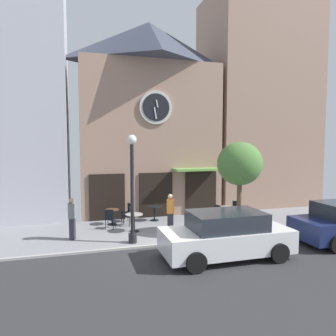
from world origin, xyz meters
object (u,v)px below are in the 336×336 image
(cafe_table_center_right, at_px, (112,214))
(cafe_table_leftmost, at_px, (134,219))
(cafe_chair_mid_row, at_px, (229,215))
(cafe_chair_under_awning, at_px, (127,211))
(street_tree, at_px, (240,164))
(pedestrian_orange, at_px, (170,213))
(cafe_chair_right_end, at_px, (110,217))
(cafe_table_near_curb, at_px, (204,216))
(cafe_table_center_left, at_px, (227,212))
(cafe_table_rightmost, at_px, (154,210))
(parked_car_white, at_px, (226,235))
(street_lamp, at_px, (132,189))
(pedestrian_grey, at_px, (72,218))
(cafe_chair_curbside, at_px, (236,209))
(cafe_chair_corner, at_px, (128,214))
(cafe_chair_left_end, at_px, (216,213))

(cafe_table_center_right, xyz_separation_m, cafe_table_leftmost, (0.80, -1.44, 0.07))
(cafe_chair_mid_row, relative_size, cafe_chair_under_awning, 1.00)
(street_tree, distance_m, pedestrian_orange, 3.54)
(cafe_chair_right_end, xyz_separation_m, cafe_chair_under_awning, (0.96, 1.13, 0.00))
(cafe_table_near_curb, distance_m, cafe_chair_right_end, 4.23)
(cafe_table_center_left, bearing_deg, cafe_chair_right_end, 177.03)
(cafe_table_rightmost, distance_m, parked_car_white, 5.60)
(street_lamp, xyz_separation_m, cafe_chair_right_end, (-0.66, 2.14, -1.57))
(cafe_chair_right_end, relative_size, cafe_chair_mid_row, 1.00)
(cafe_table_near_curb, xyz_separation_m, pedestrian_grey, (-5.72, -0.23, 0.35))
(street_lamp, height_order, cafe_table_rightmost, street_lamp)
(cafe_chair_curbside, bearing_deg, cafe_table_leftmost, -171.47)
(cafe_chair_right_end, bearing_deg, street_tree, -24.52)
(street_lamp, distance_m, cafe_table_center_right, 3.37)
(cafe_table_near_curb, distance_m, cafe_chair_mid_row, 1.19)
(cafe_chair_corner, bearing_deg, cafe_table_center_right, 149.02)
(parked_car_white, bearing_deg, cafe_table_leftmost, 122.11)
(cafe_table_near_curb, distance_m, cafe_chair_curbside, 2.33)
(cafe_table_rightmost, relative_size, cafe_table_center_left, 0.95)
(cafe_table_near_curb, relative_size, cafe_chair_right_end, 0.83)
(cafe_table_rightmost, bearing_deg, street_lamp, -117.35)
(cafe_chair_mid_row, relative_size, parked_car_white, 0.21)
(cafe_table_leftmost, height_order, pedestrian_grey, pedestrian_grey)
(street_tree, xyz_separation_m, cafe_table_center_left, (0.49, 2.03, -2.45))
(cafe_table_center_right, height_order, cafe_chair_mid_row, cafe_chair_mid_row)
(pedestrian_orange, relative_size, parked_car_white, 0.39)
(cafe_chair_curbside, bearing_deg, cafe_chair_left_end, -155.26)
(cafe_table_near_curb, bearing_deg, cafe_table_leftmost, 177.00)
(cafe_chair_right_end, height_order, cafe_chair_mid_row, same)
(cafe_table_rightmost, distance_m, cafe_chair_corner, 1.51)
(cafe_chair_left_end, relative_size, pedestrian_orange, 0.54)
(cafe_chair_corner, xyz_separation_m, pedestrian_orange, (1.56, -1.64, 0.33))
(cafe_table_center_left, bearing_deg, parked_car_white, -117.13)
(street_tree, distance_m, cafe_table_near_curb, 3.02)
(cafe_table_leftmost, distance_m, cafe_table_near_curb, 3.17)
(cafe_chair_left_end, bearing_deg, street_tree, -84.30)
(pedestrian_grey, bearing_deg, parked_car_white, -34.86)
(cafe_chair_curbside, bearing_deg, cafe_table_center_left, -148.19)
(cafe_table_center_right, distance_m, cafe_chair_corner, 0.81)
(street_lamp, height_order, parked_car_white, street_lamp)
(cafe_table_leftmost, xyz_separation_m, pedestrian_grey, (-2.55, -0.40, 0.30))
(cafe_chair_left_end, relative_size, cafe_chair_under_awning, 1.00)
(cafe_table_center_right, relative_size, cafe_table_leftmost, 0.94)
(cafe_table_center_right, xyz_separation_m, cafe_chair_right_end, (-0.18, -0.78, 0.04))
(cafe_chair_mid_row, bearing_deg, cafe_chair_curbside, 51.31)
(cafe_table_center_right, xyz_separation_m, pedestrian_grey, (-1.75, -1.84, 0.38))
(cafe_chair_corner, distance_m, parked_car_white, 5.51)
(cafe_chair_right_end, bearing_deg, cafe_table_center_left, -2.97)
(cafe_table_leftmost, height_order, cafe_chair_under_awning, cafe_chair_under_awning)
(cafe_chair_right_end, bearing_deg, street_lamp, -72.88)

